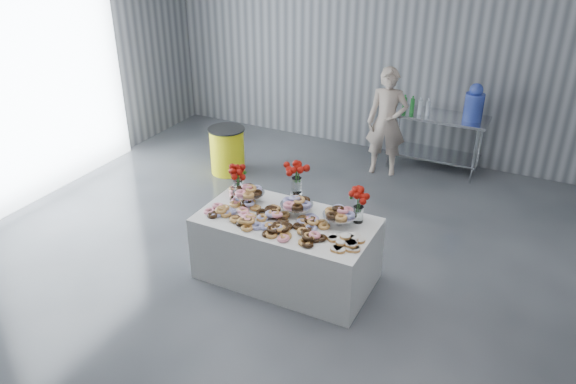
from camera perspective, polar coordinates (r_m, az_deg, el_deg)
name	(u,v)px	position (r m, az deg, el deg)	size (l,w,h in m)	color
ground	(258,299)	(6.11, -3.03, -10.78)	(9.00, 9.00, 0.00)	#34373B
room_walls	(228,47)	(5.13, -6.12, 14.47)	(8.04, 9.04, 4.02)	gray
display_table	(286,249)	(6.21, -0.17, -5.77)	(1.90, 1.00, 0.75)	white
prep_table	(436,132)	(8.97, 14.76, 5.92)	(1.50, 0.60, 0.90)	silver
donut_mounds	(284,218)	(5.95, -0.39, -2.63)	(1.80, 0.80, 0.09)	#C39547
cake_stand_left	(249,191)	(6.30, -4.02, 0.08)	(0.36, 0.36, 0.17)	silver
cake_stand_mid	(297,203)	(6.04, 0.89, -1.11)	(0.36, 0.36, 0.17)	silver
cake_stand_right	(340,213)	(5.87, 5.29, -2.16)	(0.36, 0.36, 0.17)	silver
danish_pile	(347,239)	(5.61, 5.99, -4.72)	(0.48, 0.48, 0.11)	white
bouquet_left	(238,172)	(6.40, -5.15, 2.06)	(0.26, 0.26, 0.42)	white
bouquet_right	(359,197)	(5.88, 7.26, -0.51)	(0.26, 0.26, 0.42)	white
bouquet_center	(297,174)	(6.13, 0.89, 1.85)	(0.26, 0.26, 0.57)	silver
water_jug	(474,104)	(8.71, 18.39, 8.51)	(0.28, 0.28, 0.55)	blue
drink_bottles	(416,105)	(8.80, 12.90, 8.62)	(0.54, 0.08, 0.27)	#268C33
person	(387,122)	(8.62, 10.02, 7.01)	(0.60, 0.39, 1.65)	#CC8C93
trash_barrel	(227,150)	(8.71, -6.19, 4.22)	(0.56, 0.56, 0.72)	yellow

